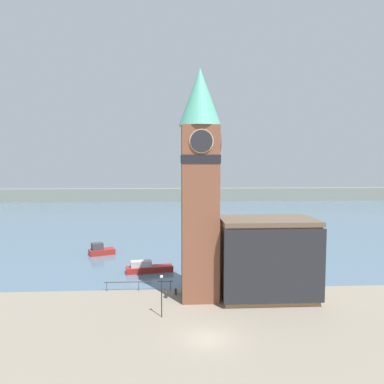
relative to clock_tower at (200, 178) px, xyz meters
The scene contains 11 objects.
ground_plane 16.63m from the clock_tower, 90.25° to the right, with size 160.00×160.00×0.00m, color gray.
water 64.48m from the clock_tower, 90.04° to the left, with size 160.00×120.00×0.00m.
far_shoreline 103.63m from the clock_tower, 90.02° to the left, with size 180.00×3.00×5.00m.
pier_railing 14.67m from the clock_tower, 158.37° to the left, with size 8.12×0.08×1.09m.
clock_tower is the anchor object (origin of this frame).
pier_building 11.73m from the clock_tower, ahead, with size 10.67×6.46×9.01m.
boat_near 17.70m from the clock_tower, 122.33° to the left, with size 6.65×2.84×1.64m.
boat_far 28.35m from the clock_tower, 125.88° to the left, with size 4.55×3.53×1.99m.
mooring_bollard_near 13.60m from the clock_tower, behind, with size 0.37×0.37×0.78m.
mooring_bollard_far 13.41m from the clock_tower, 155.36° to the left, with size 0.28×0.28×0.73m.
lamp_post 12.38m from the clock_tower, 129.85° to the right, with size 0.32×0.32×4.23m.
Camera 1 is at (-3.11, -31.12, 15.31)m, focal length 35.00 mm.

